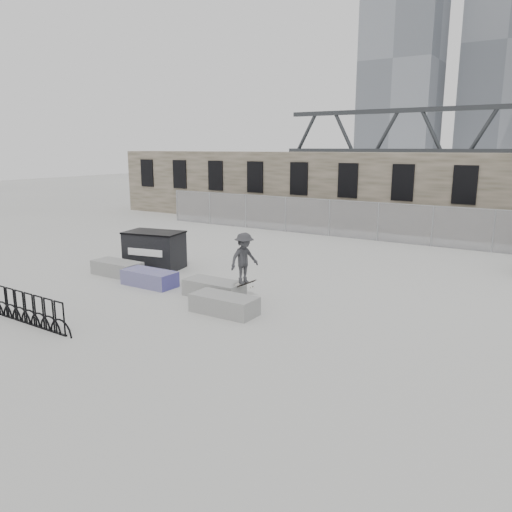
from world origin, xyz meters
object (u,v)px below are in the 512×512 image
at_px(planter_center_right, 214,288).
at_px(planter_offset, 224,304).
at_px(planter_center_left, 150,277).
at_px(bike_rack, 25,308).
at_px(dumpster, 154,250).
at_px(planter_far_left, 117,268).
at_px(skateboarder, 244,258).

height_order(planter_center_right, planter_offset, same).
height_order(planter_center_left, bike_rack, bike_rack).
xyz_separation_m(planter_offset, dumpster, (-5.69, 3.07, 0.46)).
bearing_deg(planter_far_left, planter_offset, -13.30).
bearing_deg(skateboarder, planter_center_right, 106.90).
relative_size(planter_far_left, planter_center_right, 1.00).
relative_size(planter_center_left, skateboarder, 1.11).
relative_size(planter_center_right, bike_rack, 0.50).
bearing_deg(dumpster, planter_center_left, -61.75).
bearing_deg(dumpster, skateboarder, -30.06).
height_order(bike_rack, skateboarder, skateboarder).
bearing_deg(planter_offset, planter_far_left, 166.70).
xyz_separation_m(dumpster, skateboarder, (5.63, -1.91, 0.67)).
xyz_separation_m(planter_center_left, skateboarder, (3.94, 0.14, 1.13)).
bearing_deg(planter_center_left, skateboarder, 2.04).
xyz_separation_m(planter_far_left, planter_center_right, (4.84, -0.27, 0.00)).
relative_size(planter_center_left, planter_center_right, 1.00).
xyz_separation_m(planter_far_left, bike_rack, (1.95, -5.11, 0.14)).
relative_size(planter_far_left, skateboarder, 1.11).
distance_m(planter_far_left, planter_center_left, 2.14).
xyz_separation_m(bike_rack, skateboarder, (4.09, 4.83, 0.99)).
distance_m(planter_center_left, planter_offset, 4.13).
distance_m(planter_center_right, bike_rack, 5.64).
height_order(planter_far_left, planter_center_right, same).
height_order(planter_offset, skateboarder, skateboarder).
distance_m(planter_far_left, skateboarder, 6.15).
distance_m(planter_far_left, planter_center_right, 4.85).
height_order(planter_offset, dumpster, dumpster).
distance_m(planter_far_left, bike_rack, 5.47).
height_order(planter_far_left, dumpster, dumpster).
distance_m(dumpster, skateboarder, 5.98).
relative_size(planter_far_left, bike_rack, 0.50).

